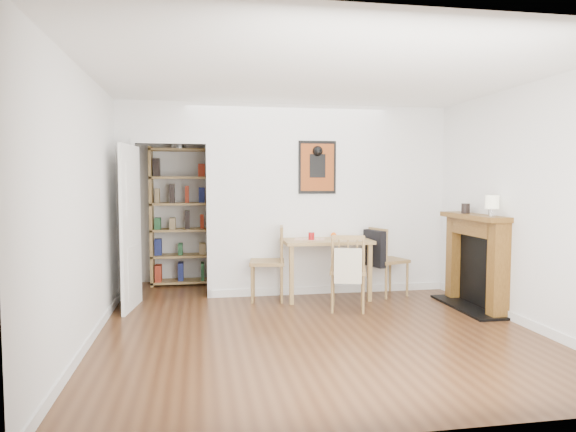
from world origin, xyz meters
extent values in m
plane|color=#53321B|center=(0.00, 0.00, 0.00)|extent=(5.20, 5.20, 0.00)
plane|color=silver|center=(0.00, 2.60, 1.30)|extent=(4.50, 0.00, 4.50)
plane|color=silver|center=(0.00, -2.60, 1.30)|extent=(4.50, 0.00, 4.50)
plane|color=silver|center=(-2.25, 0.00, 1.30)|extent=(0.00, 5.20, 5.20)
plane|color=silver|center=(2.25, 0.00, 1.30)|extent=(0.00, 5.20, 5.20)
plane|color=white|center=(0.00, 0.00, 2.60)|extent=(5.20, 5.20, 0.00)
cube|color=silver|center=(0.57, 1.40, 1.30)|extent=(3.35, 0.10, 2.60)
cube|color=silver|center=(-2.12, 1.40, 1.30)|extent=(0.25, 0.10, 2.60)
cube|color=silver|center=(-1.55, 1.40, 2.33)|extent=(0.90, 0.10, 0.55)
cube|color=silver|center=(-2.03, 1.40, 1.02)|extent=(0.06, 0.14, 2.05)
cube|color=silver|center=(-1.07, 1.40, 1.02)|extent=(0.06, 0.14, 2.05)
cube|color=silver|center=(0.57, 1.34, 0.05)|extent=(3.35, 0.02, 0.10)
cube|color=silver|center=(-2.24, -0.60, 0.05)|extent=(0.02, 4.00, 0.10)
cube|color=silver|center=(2.24, -0.60, 0.05)|extent=(0.02, 4.00, 0.10)
cube|color=white|center=(-2.02, 0.93, 1.00)|extent=(0.15, 0.80, 2.00)
cube|color=black|center=(0.40, 1.33, 1.75)|extent=(0.52, 0.02, 0.72)
cube|color=maroon|center=(0.40, 1.32, 1.75)|extent=(0.46, 0.00, 0.64)
cube|color=#9E8549|center=(0.46, 1.10, 0.77)|extent=(1.16, 0.74, 0.04)
cube|color=#9E8549|center=(-0.06, 0.79, 0.37)|extent=(0.05, 0.05, 0.75)
cube|color=#9E8549|center=(0.98, 0.79, 0.37)|extent=(0.05, 0.05, 0.75)
cube|color=#9E8549|center=(-0.06, 1.41, 0.37)|extent=(0.05, 0.05, 0.75)
cube|color=#9E8549|center=(0.98, 1.41, 0.37)|extent=(0.05, 0.05, 0.75)
cube|color=black|center=(1.12, 1.02, 0.66)|extent=(0.22, 0.40, 0.49)
cube|color=beige|center=(0.50, 0.18, 0.58)|extent=(0.34, 0.19, 0.40)
cube|color=#9E8549|center=(-1.90, 2.35, 1.04)|extent=(0.04, 0.35, 2.07)
cube|color=#9E8549|center=(-1.07, 2.35, 1.04)|extent=(0.04, 0.35, 2.07)
cube|color=#9E8549|center=(-1.48, 2.35, 0.04)|extent=(0.87, 0.35, 0.03)
cube|color=#9E8549|center=(-1.48, 2.35, 0.83)|extent=(0.87, 0.35, 0.03)
cube|color=#9E8549|center=(-1.48, 2.35, 2.03)|extent=(0.87, 0.35, 0.03)
cube|color=maroon|center=(-1.48, 2.35, 1.04)|extent=(0.76, 0.28, 0.28)
cube|color=brown|center=(2.15, -0.24, 0.55)|extent=(0.20, 0.16, 1.10)
cube|color=brown|center=(2.15, 0.74, 0.55)|extent=(0.20, 0.16, 1.10)
cube|color=brown|center=(2.12, 0.25, 1.13)|extent=(0.30, 1.21, 0.06)
cube|color=brown|center=(2.15, 0.25, 1.00)|extent=(0.20, 0.85, 0.20)
cube|color=black|center=(2.21, 0.25, 0.45)|extent=(0.08, 0.81, 0.88)
cube|color=black|center=(2.09, 0.25, 0.01)|extent=(0.45, 1.25, 0.03)
cylinder|color=maroon|center=(0.25, 1.03, 0.84)|extent=(0.08, 0.08, 0.10)
sphere|color=#FF600D|center=(0.60, 1.22, 0.83)|extent=(0.07, 0.07, 0.07)
cube|color=beige|center=(0.25, 1.11, 0.79)|extent=(0.46, 0.39, 0.00)
cube|color=white|center=(0.82, 1.10, 0.80)|extent=(0.31, 0.27, 0.01)
cylinder|color=silver|center=(2.11, -0.14, 1.20)|extent=(0.08, 0.08, 0.09)
cylinder|color=white|center=(2.11, -0.14, 1.33)|extent=(0.15, 0.15, 0.15)
cylinder|color=black|center=(2.08, 0.40, 1.22)|extent=(0.10, 0.10, 0.13)
cylinder|color=black|center=(2.15, 0.51, 1.21)|extent=(0.08, 0.08, 0.10)
camera|label=1|loc=(-1.20, -5.51, 1.58)|focal=32.00mm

